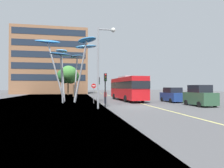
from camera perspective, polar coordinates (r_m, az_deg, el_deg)
ground at (r=20.16m, az=5.44°, el=-6.93°), size 120.00×240.00×0.10m
red_bus at (r=29.45m, az=4.52°, el=-0.99°), size 3.12×11.37×3.71m
leaf_sculpture at (r=27.66m, az=-12.64°, el=8.97°), size 8.38×9.09×8.64m
traffic_light_kerb_near at (r=19.66m, az=-1.98°, el=0.39°), size 0.28×0.42×3.46m
traffic_light_kerb_far at (r=23.59m, az=-4.03°, el=-0.13°), size 0.28×0.42×3.29m
traffic_light_island_mid at (r=27.49m, az=-4.04°, el=-0.35°), size 0.28×0.42×3.21m
car_parked_near at (r=23.07m, az=24.53°, el=-3.32°), size 1.99×3.84×2.29m
car_parked_mid at (r=27.83m, az=17.48°, el=-3.18°), size 2.08×4.20×2.01m
street_lamp at (r=18.68m, az=-2.92°, el=8.11°), size 1.79×0.44×7.84m
tree_pavement_near at (r=42.63m, az=-12.49°, el=2.75°), size 3.67×4.27×6.66m
tree_pavement_far at (r=51.67m, az=-12.77°, el=2.44°), size 5.65×4.96×7.34m
pedestrian at (r=24.30m, az=-2.01°, el=-3.83°), size 0.34×0.34×1.66m
no_entry_sign at (r=24.52m, az=-5.45°, el=-1.81°), size 0.60×0.12×2.52m
backdrop_building at (r=64.98m, az=-17.30°, el=6.16°), size 22.10×11.84×20.02m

